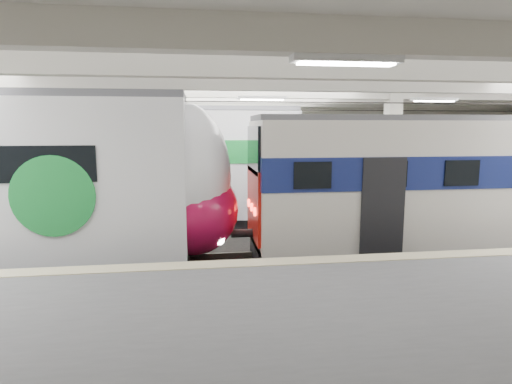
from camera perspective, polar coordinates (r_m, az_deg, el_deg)
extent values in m
cube|color=black|center=(12.88, 2.12, -9.69)|extent=(36.00, 24.00, 0.10)
cube|color=silver|center=(12.33, 2.26, 15.86)|extent=(36.00, 24.00, 0.20)
cube|color=beige|center=(22.18, -2.30, 5.39)|extent=(30.00, 0.10, 5.50)
cube|color=#59595B|center=(6.86, 12.22, -21.72)|extent=(30.00, 7.00, 1.10)
cube|color=beige|center=(9.49, 5.56, -9.11)|extent=(30.00, 0.50, 0.02)
cube|color=beige|center=(15.12, -11.12, 3.73)|extent=(0.50, 0.50, 5.50)
cube|color=beige|center=(16.69, 17.53, 3.94)|extent=(0.50, 0.50, 5.50)
cube|color=beige|center=(12.29, 2.26, 14.47)|extent=(30.00, 18.00, 0.50)
cube|color=#59544C|center=(12.84, 2.12, -9.14)|extent=(30.00, 1.52, 0.16)
cube|color=#59544C|center=(18.10, -0.88, -3.88)|extent=(30.00, 1.52, 0.16)
cylinder|color=black|center=(12.25, 2.24, 11.91)|extent=(30.00, 0.03, 0.03)
cylinder|color=black|center=(17.69, -0.91, 10.90)|extent=(30.00, 0.03, 0.03)
cube|color=white|center=(10.31, 4.24, 13.74)|extent=(26.00, 8.40, 0.12)
ellipsoid|color=white|center=(12.13, -9.19, 1.91)|extent=(2.48, 3.06, 4.12)
ellipsoid|color=#A20D3A|center=(12.27, -8.53, -2.37)|extent=(2.63, 3.13, 2.52)
cylinder|color=green|center=(11.10, -25.47, -0.53)|extent=(1.94, 0.06, 1.94)
cube|color=beige|center=(14.60, 25.89, 1.23)|extent=(12.92, 2.83, 3.68)
cube|color=navy|center=(14.55, 26.00, 2.95)|extent=(12.96, 2.89, 0.89)
cube|color=#A8140B|center=(12.34, -0.31, -1.52)|extent=(0.08, 2.41, 2.02)
cube|color=black|center=(12.16, -0.31, 5.66)|extent=(0.08, 2.27, 1.32)
cube|color=#4C4C51|center=(14.51, 26.39, 8.77)|extent=(12.92, 2.21, 0.16)
cube|color=black|center=(14.95, 25.39, -6.34)|extent=(12.92, 1.98, 0.70)
cube|color=white|center=(17.97, -19.46, 3.53)|extent=(15.27, 3.72, 4.11)
cube|color=green|center=(17.94, -19.55, 5.25)|extent=(15.31, 3.79, 0.87)
cube|color=#4C4C51|center=(17.93, -19.81, 10.43)|extent=(15.24, 3.18, 0.16)
cube|color=black|center=(18.29, -19.11, -3.52)|extent=(15.25, 3.40, 0.60)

